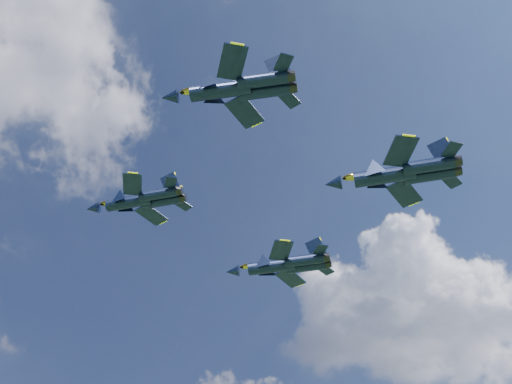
% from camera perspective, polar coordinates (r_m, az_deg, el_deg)
% --- Properties ---
extents(jet_lead, '(12.39, 13.51, 3.53)m').
position_cam_1_polar(jet_lead, '(87.87, -11.49, -0.90)').
color(jet_lead, black).
extents(jet_left, '(13.81, 13.64, 3.73)m').
position_cam_1_polar(jet_left, '(70.13, -3.57, 8.99)').
color(jet_left, black).
extents(jet_right, '(14.31, 15.05, 4.00)m').
position_cam_1_polar(jet_right, '(96.37, 1.10, -6.64)').
color(jet_right, black).
extents(jet_slot, '(15.14, 16.09, 4.25)m').
position_cam_1_polar(jet_slot, '(81.68, 10.94, 1.40)').
color(jet_slot, black).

